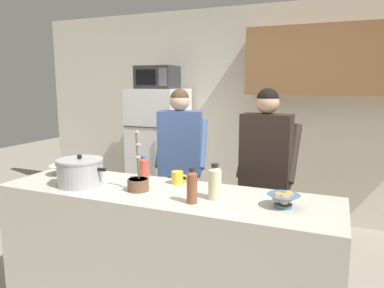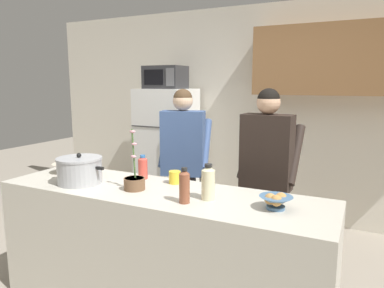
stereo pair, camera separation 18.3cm
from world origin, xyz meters
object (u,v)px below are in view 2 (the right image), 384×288
object	(u,v)px
refrigerator	(167,151)
potted_orchid	(134,181)
bottle_mid_counter	(184,186)
coffee_mug	(175,177)
bottle_near_edge	(143,167)
bottle_far_corner	(208,182)
cooking_pot	(80,170)
empty_bowl	(66,167)
person_by_sink	(267,163)
bread_bowl	(276,201)
person_near_pot	(183,152)
microwave	(165,77)

from	to	relation	value
refrigerator	potted_orchid	bearing A→B (deg)	-66.37
refrigerator	bottle_mid_counter	size ratio (longest dim) A/B	6.98
coffee_mug	bottle_near_edge	distance (m)	0.30
refrigerator	bottle_far_corner	xyz separation A→B (m)	(1.39, -1.87, 0.23)
bottle_near_edge	potted_orchid	distance (m)	0.30
cooking_pot	empty_bowl	world-z (taller)	cooking_pot
refrigerator	coffee_mug	distance (m)	1.93
person_by_sink	potted_orchid	size ratio (longest dim) A/B	3.73
cooking_pot	bottle_mid_counter	world-z (taller)	cooking_pot
person_by_sink	bread_bowl	bearing A→B (deg)	-71.97
person_near_pot	bottle_mid_counter	xyz separation A→B (m)	(0.58, -1.10, 0.02)
person_near_pot	cooking_pot	bearing A→B (deg)	-108.25
coffee_mug	bottle_near_edge	bearing A→B (deg)	178.68
bottle_mid_counter	person_by_sink	bearing A→B (deg)	73.52
cooking_pot	coffee_mug	bearing A→B (deg)	25.15
person_near_pot	bread_bowl	xyz separation A→B (m)	(1.12, -0.96, -0.04)
refrigerator	person_by_sink	size ratio (longest dim) A/B	0.98
coffee_mug	bottle_mid_counter	bearing A→B (deg)	-53.78
bottle_mid_counter	potted_orchid	distance (m)	0.46
potted_orchid	refrigerator	bearing A→B (deg)	113.63
bottle_far_corner	coffee_mug	bearing A→B (deg)	147.90
refrigerator	potted_orchid	distance (m)	2.08
microwave	person_near_pot	distance (m)	1.35
person_by_sink	cooking_pot	bearing A→B (deg)	-143.33
empty_bowl	potted_orchid	xyz separation A→B (m)	(0.81, -0.15, 0.01)
person_by_sink	coffee_mug	distance (m)	0.80
person_near_pot	coffee_mug	xyz separation A→B (m)	(0.31, -0.73, -0.04)
refrigerator	cooking_pot	xyz separation A→B (m)	(0.36, -1.94, 0.22)
refrigerator	cooking_pot	world-z (taller)	refrigerator
refrigerator	bottle_mid_counter	world-z (taller)	refrigerator
microwave	cooking_pot	bearing A→B (deg)	-79.30
person_near_pot	person_by_sink	xyz separation A→B (m)	(0.86, -0.14, 0.01)
bread_bowl	potted_orchid	distance (m)	1.00
coffee_mug	bottle_mid_counter	size ratio (longest dim) A/B	0.57
refrigerator	bottle_far_corner	world-z (taller)	refrigerator
coffee_mug	bottle_far_corner	distance (m)	0.45
bottle_near_edge	cooking_pot	bearing A→B (deg)	-138.86
person_near_pot	bottle_near_edge	world-z (taller)	person_near_pot
bread_bowl	potted_orchid	size ratio (longest dim) A/B	0.46
person_by_sink	bottle_far_corner	distance (m)	0.84
coffee_mug	potted_orchid	size ratio (longest dim) A/B	0.30
cooking_pot	bread_bowl	world-z (taller)	cooking_pot
coffee_mug	empty_bowl	world-z (taller)	coffee_mug
bread_bowl	bottle_far_corner	bearing A→B (deg)	-178.96
empty_bowl	bottle_mid_counter	xyz separation A→B (m)	(1.26, -0.25, 0.07)
empty_bowl	coffee_mug	bearing A→B (deg)	6.41
refrigerator	potted_orchid	world-z (taller)	refrigerator
cooking_pot	empty_bowl	bearing A→B (deg)	149.93
microwave	empty_bowl	size ratio (longest dim) A/B	2.05
refrigerator	bottle_mid_counter	bearing A→B (deg)	-57.31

